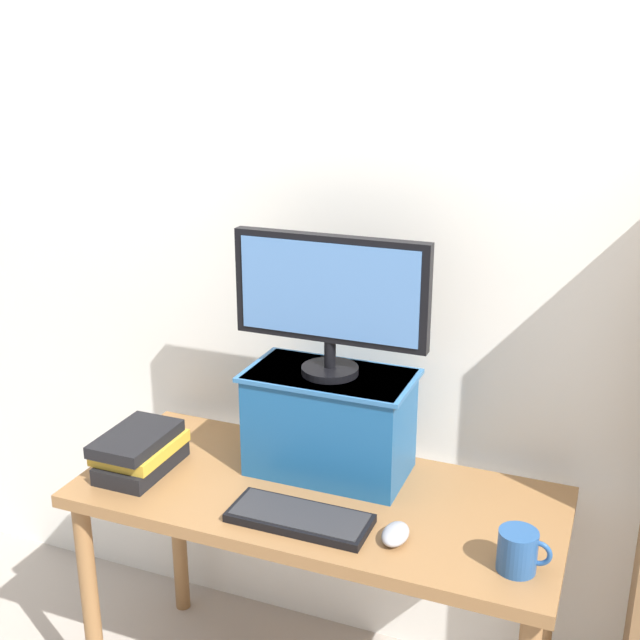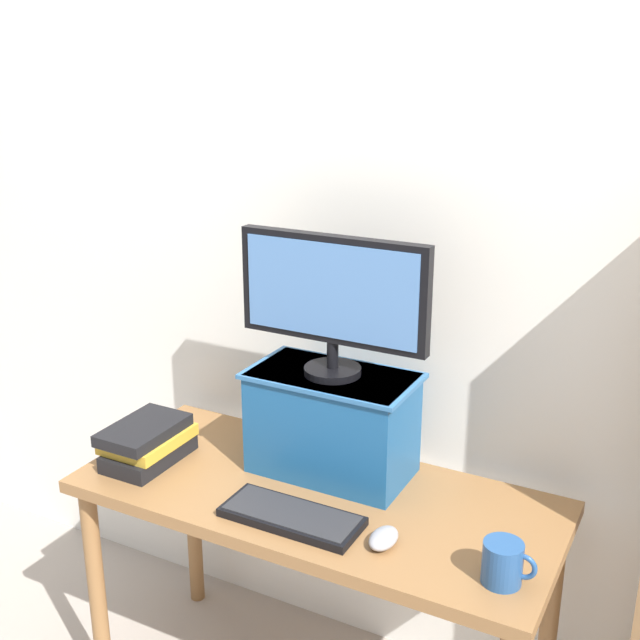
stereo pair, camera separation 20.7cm
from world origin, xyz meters
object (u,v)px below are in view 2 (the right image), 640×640
(computer_mouse, at_px, (384,538))
(coffee_mug, at_px, (503,563))
(book_stack, at_px, (147,442))
(keyboard, at_px, (292,516))
(desk, at_px, (316,520))
(riser_box, at_px, (332,421))
(computer_monitor, at_px, (333,296))

(computer_mouse, bearing_deg, coffee_mug, -1.49)
(book_stack, bearing_deg, coffee_mug, -4.03)
(computer_mouse, bearing_deg, keyboard, -176.99)
(desk, height_order, riser_box, riser_box)
(desk, bearing_deg, book_stack, -171.81)
(keyboard, height_order, coffee_mug, coffee_mug)
(coffee_mug, bearing_deg, computer_mouse, 178.51)
(computer_monitor, distance_m, computer_mouse, 0.63)
(book_stack, bearing_deg, keyboard, -8.70)
(riser_box, xyz_separation_m, computer_monitor, (-0.00, -0.00, 0.36))
(riser_box, relative_size, computer_monitor, 0.86)
(desk, xyz_separation_m, book_stack, (-0.51, -0.07, 0.15))
(desk, xyz_separation_m, computer_monitor, (-0.01, 0.12, 0.61))
(book_stack, bearing_deg, computer_mouse, -4.99)
(riser_box, relative_size, keyboard, 1.28)
(keyboard, relative_size, coffee_mug, 2.93)
(coffee_mug, bearing_deg, keyboard, -179.43)
(coffee_mug, bearing_deg, computer_monitor, 154.61)
(desk, relative_size, computer_monitor, 2.43)
(computer_mouse, xyz_separation_m, coffee_mug, (0.29, -0.01, 0.03))
(riser_box, bearing_deg, desk, -84.30)
(computer_monitor, bearing_deg, keyboard, -84.53)
(book_stack, bearing_deg, riser_box, 21.30)
(computer_mouse, height_order, coffee_mug, coffee_mug)
(computer_monitor, bearing_deg, computer_mouse, -43.66)
(computer_monitor, height_order, computer_mouse, computer_monitor)
(keyboard, bearing_deg, desk, 95.23)
(computer_mouse, bearing_deg, computer_monitor, 136.34)
(computer_mouse, distance_m, book_stack, 0.78)
(keyboard, bearing_deg, computer_monitor, 95.47)
(computer_monitor, relative_size, book_stack, 2.05)
(computer_mouse, xyz_separation_m, book_stack, (-0.78, 0.07, 0.04))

